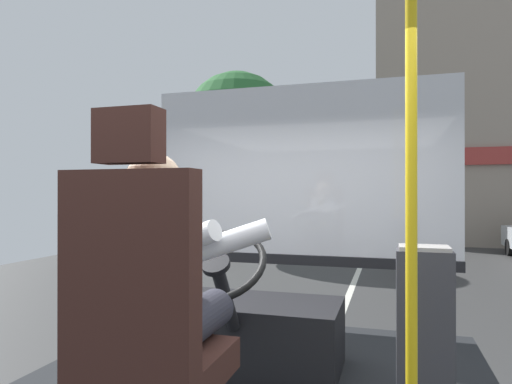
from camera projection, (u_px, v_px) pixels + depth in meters
name	position (u px, v px, depth m)	size (l,w,h in m)	color
ground	(358.00, 274.00, 10.52)	(18.00, 44.00, 0.06)	#333333
driver_seat	(145.00, 331.00, 1.56)	(0.48, 0.48, 1.33)	black
bus_driver	(162.00, 279.00, 1.67)	(0.74, 0.55, 0.73)	#282833
steering_console	(248.00, 331.00, 2.69)	(1.10, 1.05, 0.86)	black
handrail_pole	(411.00, 203.00, 1.70)	(0.04, 0.04, 2.04)	gold
fare_box	(424.00, 325.00, 2.23)	(0.27, 0.20, 0.79)	#333338
windshield_panel	(298.00, 194.00, 3.65)	(2.50, 0.08, 1.48)	silver
street_tree	(237.00, 126.00, 13.45)	(3.21, 3.21, 5.53)	#4C3828
shop_building	(503.00, 126.00, 17.32)	(9.40, 5.04, 8.98)	gray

